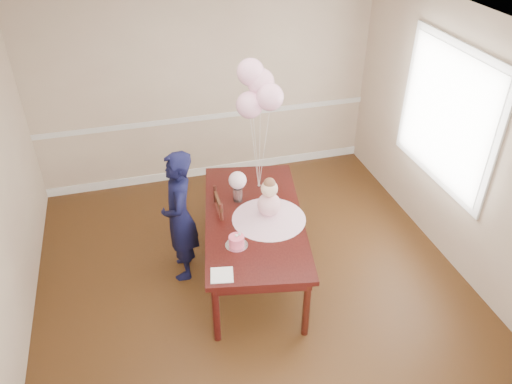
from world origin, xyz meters
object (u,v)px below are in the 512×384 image
Objects in this scene: birthday_cake at (237,241)px; woman at (180,217)px; dining_chair_seat at (237,232)px; dining_table_top at (254,218)px.

woman is at bearing 127.01° from birthday_cake.
woman reaches higher than dining_chair_seat.
woman reaches higher than birthday_cake.
birthday_cake is 0.72m from dining_chair_seat.
dining_chair_seat is 0.28× the size of woman.
woman is (-0.46, 0.61, -0.06)m from birthday_cake.
birthday_cake reaches higher than dining_table_top.
birthday_cake is at bearing 43.03° from woman.
dining_chair_seat is 0.68m from woman.
dining_table_top is 13.33× the size of birthday_cake.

